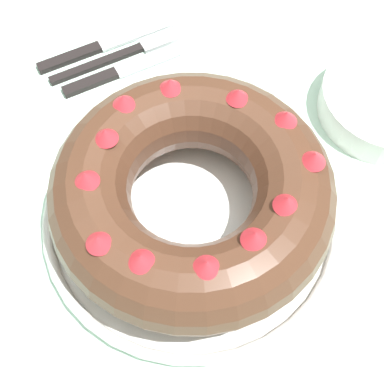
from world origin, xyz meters
The scene contains 7 objects.
ground_plane centered at (0.00, 0.00, 0.00)m, with size 8.00×8.00×0.00m, color #4C4742.
dining_table centered at (0.00, 0.00, 0.69)m, with size 1.51×1.16×0.77m.
serving_dish centered at (0.01, 0.00, 0.78)m, with size 0.33×0.33×0.02m.
bundt_cake centered at (0.01, 0.00, 0.83)m, with size 0.30×0.30×0.10m.
fork centered at (-0.25, 0.04, 0.77)m, with size 0.02×0.19×0.01m.
serving_knife centered at (-0.28, 0.01, 0.77)m, with size 0.02×0.20×0.01m.
cake_knife centered at (-0.23, 0.01, 0.77)m, with size 0.02×0.17×0.01m.
Camera 1 is at (0.25, -0.13, 1.31)m, focal length 50.00 mm.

